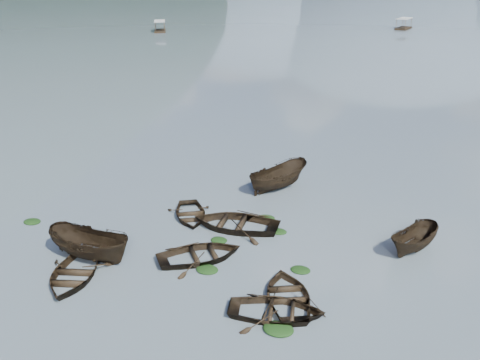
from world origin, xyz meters
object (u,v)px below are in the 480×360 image
(rowboat_0, at_px, (74,278))
(pontoon_left, at_px, (160,32))
(pontoon_centre, at_px, (403,29))
(rowboat_3, at_px, (288,300))

(rowboat_0, xyz_separation_m, pontoon_left, (-43.15, 89.11, 0.00))
(rowboat_0, relative_size, pontoon_left, 0.77)
(rowboat_0, bearing_deg, pontoon_left, 99.60)
(pontoon_left, height_order, pontoon_centre, pontoon_centre)
(rowboat_0, distance_m, pontoon_centre, 113.12)
(rowboat_3, xyz_separation_m, pontoon_left, (-53.51, 87.20, 0.00))
(rowboat_3, relative_size, pontoon_left, 0.72)
(rowboat_0, height_order, pontoon_centre, pontoon_centre)
(rowboat_3, bearing_deg, pontoon_centre, -113.52)
(rowboat_3, height_order, pontoon_left, pontoon_left)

